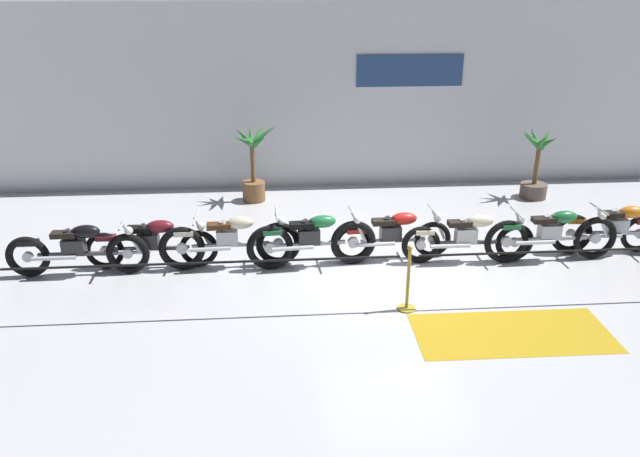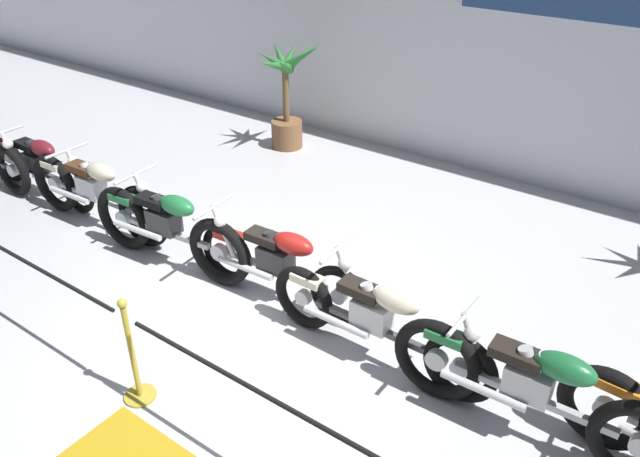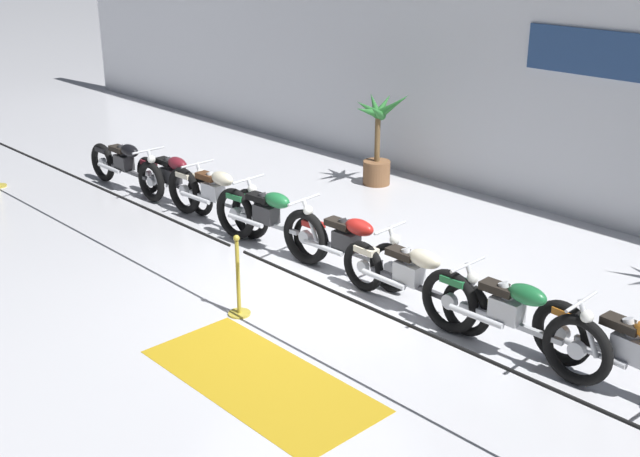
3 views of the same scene
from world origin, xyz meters
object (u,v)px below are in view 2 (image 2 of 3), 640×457
Objects in this scene: motorcycle_green_3 at (169,228)px; stanchion_mid_left at (135,366)px; motorcycle_green_6 at (534,391)px; motorcycle_red_4 at (280,264)px; motorcycle_cream_5 at (377,321)px; potted_palm_right_of_row at (287,99)px; motorcycle_maroon_1 at (40,166)px; stanchion_far_left at (16,265)px; motorcycle_cream_2 at (96,193)px.

stanchion_mid_left is at bearing -50.73° from motorcycle_green_3.
motorcycle_green_3 reaches higher than motorcycle_green_6.
motorcycle_red_4 is 0.88× the size of motorcycle_green_6.
motorcycle_cream_5 is at bearing 177.32° from motorcycle_green_6.
motorcycle_green_6 is (1.46, -0.07, 0.03)m from motorcycle_cream_5.
potted_palm_right_of_row reaches higher than motorcycle_green_6.
stanchion_mid_left is (4.05, -1.79, -0.10)m from motorcycle_maroon_1.
motorcycle_green_3 is 4.19m from motorcycle_green_6.
stanchion_far_left is (-0.27, -1.61, 0.28)m from motorcycle_green_3.
stanchion_far_left is (-3.00, -1.60, 0.31)m from motorcycle_cream_5.
motorcycle_cream_5 reaches higher than motorcycle_maroon_1.
motorcycle_cream_5 is 1.35× the size of potted_palm_right_of_row.
motorcycle_cream_2 reaches higher than motorcycle_cream_5.
motorcycle_green_3 is at bearing -3.60° from motorcycle_maroon_1.
motorcycle_cream_2 is at bearing 123.52° from stanchion_far_left.
motorcycle_cream_5 is 5.19m from potted_palm_right_of_row.
motorcycle_maroon_1 is at bearing 144.08° from stanchion_far_left.
motorcycle_green_3 reaches higher than motorcycle_maroon_1.
motorcycle_red_4 is 4.17m from potted_palm_right_of_row.
motorcycle_green_3 is 0.96× the size of motorcycle_cream_5.
stanchion_far_left reaches higher than motorcycle_red_4.
motorcycle_cream_5 is 1.46m from motorcycle_green_6.
motorcycle_green_3 reaches higher than motorcycle_red_4.
stanchion_mid_left is at bearing -151.88° from motorcycle_green_6.
motorcycle_maroon_1 is 0.96× the size of motorcycle_cream_5.
motorcycle_maroon_1 is 4.18m from motorcycle_red_4.
motorcycle_green_3 is 1.66m from stanchion_far_left.
motorcycle_green_6 is at bearing -5.75° from motorcycle_red_4.
potted_palm_right_of_row is at bearing 63.33° from motorcycle_maroon_1.
motorcycle_green_3 is 3.68m from potted_palm_right_of_row.
potted_palm_right_of_row reaches higher than motorcycle_cream_2.
motorcycle_green_3 reaches higher than motorcycle_cream_2.
motorcycle_red_4 is at bearing 170.82° from motorcycle_cream_5.
stanchion_far_left is (-1.71, -1.81, 0.31)m from motorcycle_red_4.
potted_palm_right_of_row is at bearing 98.78° from stanchion_far_left.
motorcycle_cream_5 is at bearing 28.09° from stanchion_far_left.
potted_palm_right_of_row reaches higher than stanchion_mid_left.
motorcycle_cream_2 is at bearing -177.59° from motorcycle_red_4.
motorcycle_red_4 is 1.31m from motorcycle_cream_5.
potted_palm_right_of_row is at bearing 145.67° from motorcycle_green_6.
motorcycle_red_4 is (1.45, 0.20, -0.03)m from motorcycle_green_3.
motorcycle_cream_5 is (2.74, -0.01, -0.03)m from motorcycle_green_3.
motorcycle_maroon_1 is 1.01× the size of motorcycle_green_3.
motorcycle_green_3 is at bearing -172.23° from motorcycle_red_4.
stanchion_far_left is (2.47, -1.79, 0.31)m from motorcycle_maroon_1.
motorcycle_green_3 is 2.13× the size of stanchion_mid_left.
potted_palm_right_of_row is 0.12× the size of stanchion_far_left.
motorcycle_cream_2 is 3.46m from potted_palm_right_of_row.
potted_palm_right_of_row is at bearing 106.79° from motorcycle_green_3.
motorcycle_green_6 is 6.37m from potted_palm_right_of_row.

